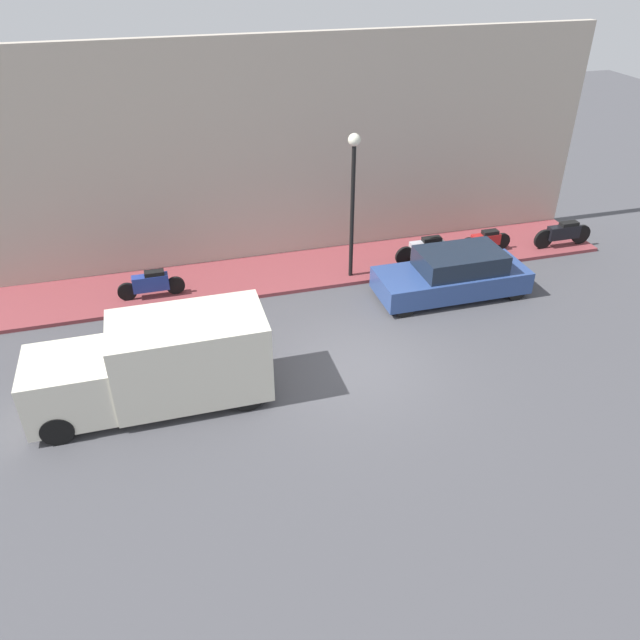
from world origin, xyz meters
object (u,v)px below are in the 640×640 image
parked_car (453,275)px  streetlamp (353,183)px  motorcycle_red (486,240)px  scooter_silver (427,249)px  delivery_van (154,365)px  motorcycle_black (563,233)px  motorcycle_blue (151,283)px

parked_car → streetlamp: size_ratio=1.01×
parked_car → motorcycle_red: parked_car is taller
motorcycle_red → streetlamp: (-0.40, 4.73, 2.53)m
scooter_silver → streetlamp: streetlamp is taller
delivery_van → motorcycle_black: bearing=-71.6°
delivery_van → motorcycle_red: size_ratio=2.90×
delivery_van → scooter_silver: (4.53, -8.48, -0.46)m
streetlamp → motorcycle_red: bearing=-85.2°
motorcycle_black → motorcycle_red: bearing=82.8°
motorcycle_blue → streetlamp: streetlamp is taller
parked_car → streetlamp: streetlamp is taller
motorcycle_blue → delivery_van: bearing=178.9°
parked_car → scooter_silver: 1.88m
motorcycle_red → motorcycle_blue: 10.58m
parked_car → delivery_van: delivery_van is taller
scooter_silver → motorcycle_black: size_ratio=0.98×
motorcycle_black → streetlamp: size_ratio=0.48×
parked_car → motorcycle_red: bearing=-46.0°
scooter_silver → motorcycle_blue: scooter_silver is taller
delivery_van → motorcycle_black: delivery_van is taller
scooter_silver → motorcycle_blue: size_ratio=1.08×
parked_car → motorcycle_red: size_ratio=2.45×
scooter_silver → delivery_van: bearing=118.1°
motorcycle_black → scooter_silver: bearing=89.0°
motorcycle_red → streetlamp: size_ratio=0.41×
motorcycle_red → delivery_van: bearing=114.1°
parked_car → motorcycle_red: 3.07m
motorcycle_red → motorcycle_blue: size_ratio=0.95×
parked_car → delivery_van: (-2.65, 8.47, 0.38)m
parked_car → scooter_silver: (1.88, -0.01, -0.08)m
parked_car → scooter_silver: bearing=-0.4°
motorcycle_red → motorcycle_black: (-0.33, -2.64, 0.07)m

